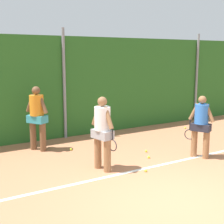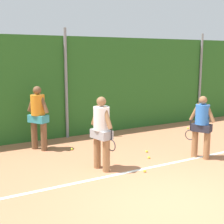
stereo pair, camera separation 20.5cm
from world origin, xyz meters
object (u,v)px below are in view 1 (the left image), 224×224
object	(u,v)px
player_backcourt_far	(37,115)
tennis_ball_7	(71,149)
tennis_ball_6	(146,151)
tennis_ball_8	(149,157)
tennis_ball_0	(185,128)
tennis_ball_1	(146,171)
player_foreground_near	(201,123)
player_midcourt	(103,130)

from	to	relation	value
player_backcourt_far	tennis_ball_7	size ratio (longest dim) A/B	28.33
player_backcourt_far	tennis_ball_6	world-z (taller)	player_backcourt_far
tennis_ball_6	tennis_ball_8	distance (m)	0.54
tennis_ball_0	tennis_ball_1	distance (m)	4.88
tennis_ball_0	tennis_ball_6	size ratio (longest dim) A/B	1.00
player_foreground_near	tennis_ball_0	size ratio (longest dim) A/B	25.56
player_midcourt	player_backcourt_far	size ratio (longest dim) A/B	0.95
tennis_ball_6	player_backcourt_far	bearing A→B (deg)	145.77
player_midcourt	tennis_ball_1	size ratio (longest dim) A/B	27.05
player_foreground_near	player_midcourt	size ratio (longest dim) A/B	0.95
tennis_ball_7	player_backcourt_far	bearing A→B (deg)	147.04
player_foreground_near	tennis_ball_8	xyz separation A→B (m)	(-1.24, 0.62, -0.91)
player_foreground_near	tennis_ball_8	bearing A→B (deg)	36.53
tennis_ball_6	tennis_ball_7	world-z (taller)	same
player_midcourt	tennis_ball_0	world-z (taller)	player_midcourt
player_foreground_near	tennis_ball_1	xyz separation A→B (m)	(-1.91, -0.15, -0.91)
player_midcourt	tennis_ball_8	distance (m)	1.77
tennis_ball_6	player_midcourt	bearing A→B (deg)	-161.39
player_foreground_near	player_backcourt_far	size ratio (longest dim) A/B	0.90
tennis_ball_7	tennis_ball_8	distance (m)	2.30
player_backcourt_far	tennis_ball_7	bearing A→B (deg)	-155.03
tennis_ball_1	tennis_ball_8	size ratio (longest dim) A/B	1.00
player_backcourt_far	tennis_ball_6	bearing A→B (deg)	-156.30
player_backcourt_far	tennis_ball_0	distance (m)	5.71
player_midcourt	player_foreground_near	bearing A→B (deg)	67.42
player_midcourt	tennis_ball_7	size ratio (longest dim) A/B	27.05
player_backcourt_far	tennis_ball_1	xyz separation A→B (m)	(1.66, -3.01, -1.02)
tennis_ball_1	tennis_ball_8	bearing A→B (deg)	48.89
tennis_ball_1	tennis_ball_8	xyz separation A→B (m)	(0.67, 0.77, 0.00)
player_foreground_near	player_midcourt	bearing A→B (deg)	52.53
player_backcourt_far	player_midcourt	bearing A→B (deg)	167.88
tennis_ball_0	tennis_ball_7	world-z (taller)	same
tennis_ball_0	tennis_ball_6	distance (m)	3.43
player_backcourt_far	tennis_ball_0	xyz separation A→B (m)	(5.62, -0.15, -1.02)
tennis_ball_1	tennis_ball_7	xyz separation A→B (m)	(-0.85, 2.49, 0.00)
tennis_ball_0	tennis_ball_8	world-z (taller)	same
tennis_ball_6	tennis_ball_8	world-z (taller)	same
player_backcourt_far	tennis_ball_7	xyz separation A→B (m)	(0.81, -0.52, -1.02)
player_midcourt	player_backcourt_far	bearing A→B (deg)	-171.99
player_foreground_near	tennis_ball_8	world-z (taller)	player_foreground_near
player_midcourt	tennis_ball_1	world-z (taller)	player_midcourt
tennis_ball_0	player_midcourt	bearing A→B (deg)	-155.22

